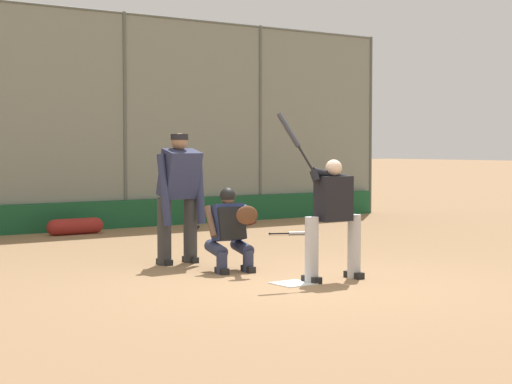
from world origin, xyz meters
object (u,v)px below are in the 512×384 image
umpire_home (179,194)px  spare_bat_near_backstop (251,223)px  catcher_behind_plate (230,228)px  spare_bat_by_padding (298,233)px  batter_at_plate (332,215)px  fielding_glove_on_dirt (194,227)px  equipment_bag_dugout_side (75,226)px

umpire_home → spare_bat_near_backstop: bearing=-136.3°
catcher_behind_plate → spare_bat_by_padding: catcher_behind_plate is taller
batter_at_plate → spare_bat_by_padding: 5.46m
spare_bat_near_backstop → fielding_glove_on_dirt: 1.62m
umpire_home → equipment_bag_dugout_side: size_ratio=1.64×
equipment_bag_dugout_side → batter_at_plate: bearing=92.5°
spare_bat_near_backstop → spare_bat_by_padding: same height
catcher_behind_plate → fielding_glove_on_dirt: (-2.58, -5.18, -0.52)m
batter_at_plate → spare_bat_by_padding: batter_at_plate is taller
spare_bat_near_backstop → fielding_glove_on_dirt: size_ratio=2.46×
equipment_bag_dugout_side → spare_bat_by_padding: bearing=142.9°
equipment_bag_dugout_side → spare_bat_near_backstop: bearing=177.2°
fielding_glove_on_dirt → catcher_behind_plate: bearing=63.5°
catcher_behind_plate → spare_bat_near_backstop: size_ratio=1.65×
catcher_behind_plate → batter_at_plate: bearing=122.7°
catcher_behind_plate → umpire_home: size_ratio=0.60×
batter_at_plate → umpire_home: bearing=-70.1°
catcher_behind_plate → fielding_glove_on_dirt: bearing=-107.5°
spare_bat_by_padding → equipment_bag_dugout_side: equipment_bag_dugout_side is taller
equipment_bag_dugout_side → fielding_glove_on_dirt: bearing=168.6°
catcher_behind_plate → fielding_glove_on_dirt: catcher_behind_plate is taller
spare_bat_near_backstop → batter_at_plate: bearing=-158.2°
batter_at_plate → catcher_behind_plate: bearing=-64.4°
umpire_home → fielding_glove_on_dirt: 5.08m
batter_at_plate → fielding_glove_on_dirt: size_ratio=7.59×
batter_at_plate → fielding_glove_on_dirt: bearing=-105.0°
fielding_glove_on_dirt → equipment_bag_dugout_side: size_ratio=0.24×
batter_at_plate → umpire_home: size_ratio=1.13×
batter_at_plate → fielding_glove_on_dirt: (-1.99, -6.53, -0.76)m
spare_bat_by_padding → equipment_bag_dugout_side: (3.32, -2.51, 0.12)m
batter_at_plate → catcher_behind_plate: (0.59, -1.35, -0.24)m
spare_bat_by_padding → fielding_glove_on_dirt: bearing=142.4°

